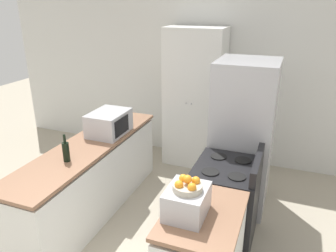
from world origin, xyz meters
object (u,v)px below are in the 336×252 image
(microwave, at_px, (109,123))
(pantry_cabinet, at_px, (194,99))
(wine_bottle, at_px, (66,151))
(toaster_oven, at_px, (187,202))
(fruit_bowl, at_px, (187,185))
(refrigerator, at_px, (242,136))
(stove, at_px, (224,204))

(microwave, bearing_deg, pantry_cabinet, 63.08)
(wine_bottle, bearing_deg, microwave, 88.02)
(toaster_oven, bearing_deg, fruit_bowl, -59.91)
(wine_bottle, bearing_deg, fruit_bowl, -16.51)
(pantry_cabinet, bearing_deg, microwave, -116.92)
(refrigerator, height_order, fruit_bowl, refrigerator)
(refrigerator, relative_size, microwave, 3.48)
(wine_bottle, relative_size, toaster_oven, 0.81)
(stove, distance_m, fruit_bowl, 1.16)
(stove, height_order, wine_bottle, wine_bottle)
(microwave, distance_m, wine_bottle, 0.81)
(wine_bottle, bearing_deg, refrigerator, 38.38)
(fruit_bowl, bearing_deg, microwave, 138.78)
(stove, height_order, refrigerator, refrigerator)
(stove, relative_size, microwave, 2.00)
(stove, xyz_separation_m, wine_bottle, (-1.58, -0.48, 0.55))
(pantry_cabinet, distance_m, refrigerator, 1.27)
(stove, xyz_separation_m, microwave, (-1.55, 0.34, 0.58))
(wine_bottle, height_order, toaster_oven, wine_bottle)
(refrigerator, xyz_separation_m, toaster_oven, (-0.17, -1.68, 0.09))
(wine_bottle, distance_m, fruit_bowl, 1.51)
(wine_bottle, bearing_deg, pantry_cabinet, 71.70)
(toaster_oven, height_order, fruit_bowl, fruit_bowl)
(pantry_cabinet, distance_m, microwave, 1.52)
(pantry_cabinet, height_order, refrigerator, pantry_cabinet)
(stove, relative_size, refrigerator, 0.58)
(microwave, bearing_deg, wine_bottle, -91.98)
(refrigerator, relative_size, wine_bottle, 6.25)
(fruit_bowl, bearing_deg, pantry_cabinet, 105.60)
(pantry_cabinet, height_order, wine_bottle, pantry_cabinet)
(fruit_bowl, bearing_deg, wine_bottle, 163.49)
(microwave, relative_size, fruit_bowl, 2.33)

